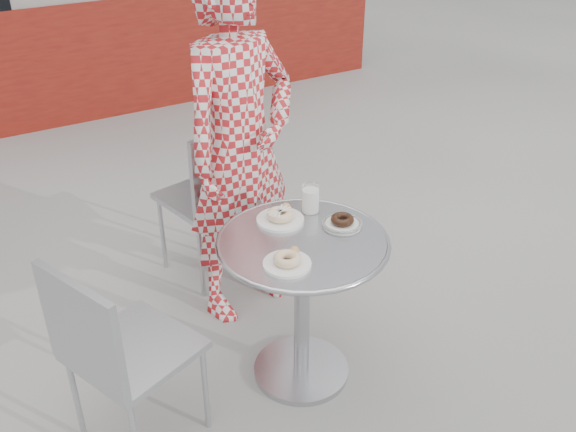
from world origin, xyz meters
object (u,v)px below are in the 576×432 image
chair_far (210,227)px  plate_far (281,216)px  bistro_table (302,275)px  chair_left (137,386)px  seated_person (240,150)px  plate_near (288,261)px  milk_cup (311,199)px  plate_checker (342,222)px

chair_far → plate_far: chair_far is taller
bistro_table → plate_far: (-0.00, 0.18, 0.20)m
chair_left → seated_person: 1.15m
chair_left → plate_near: (0.60, -0.15, 0.47)m
seated_person → milk_cup: bearing=-90.6°
chair_left → plate_checker: 1.05m
plate_far → plate_checker: plate_far is taller
chair_far → seated_person: seated_person is taller
bistro_table → plate_checker: plate_checker is taller
plate_near → plate_checker: size_ratio=1.09×
milk_cup → plate_near: bearing=-134.6°
bistro_table → seated_person: seated_person is taller
bistro_table → seated_person: bearing=86.3°
chair_far → milk_cup: chair_far is taller
plate_far → seated_person: bearing=84.7°
bistro_table → milk_cup: milk_cup is taller
bistro_table → plate_far: 0.27m
plate_far → milk_cup: bearing=1.1°
chair_left → plate_far: (0.74, 0.15, 0.47)m
plate_far → plate_near: size_ratio=1.09×
plate_far → plate_checker: 0.26m
plate_checker → plate_far: bearing=141.1°
bistro_table → plate_near: plate_near is taller
seated_person → chair_left: bearing=-157.7°
chair_far → plate_far: 0.91m
chair_far → seated_person: (0.03, -0.34, 0.59)m
plate_far → plate_near: (-0.14, -0.30, -0.00)m
plate_far → chair_left: bearing=-168.6°
bistro_table → plate_checker: 0.28m
bistro_table → chair_far: size_ratio=0.79×
seated_person → plate_checker: bearing=-89.8°
seated_person → milk_cup: 0.46m
plate_checker → bistro_table: bearing=-176.1°
chair_far → plate_near: chair_far is taller
bistro_table → plate_far: bearing=90.2°
bistro_table → chair_left: (-0.74, 0.03, -0.27)m
plate_far → plate_near: bearing=-115.9°
bistro_table → plate_near: size_ratio=3.88×
seated_person → plate_checker: 0.64m
chair_left → milk_cup: bearing=-101.2°
plate_far → milk_cup: milk_cup is taller
plate_near → milk_cup: milk_cup is taller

